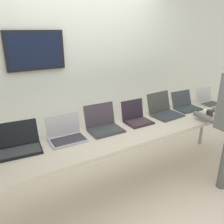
# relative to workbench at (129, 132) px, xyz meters

# --- Properties ---
(ground) EXTENTS (8.00, 8.00, 0.04)m
(ground) POSITION_rel_workbench_xyz_m (0.00, 0.00, -0.75)
(ground) COLOR beige
(back_wall) EXTENTS (8.00, 0.11, 2.78)m
(back_wall) POSITION_rel_workbench_xyz_m (-0.01, 1.13, 0.67)
(back_wall) COLOR silver
(back_wall) RESTS_ON ground
(workbench) EXTENTS (3.52, 0.70, 0.77)m
(workbench) POSITION_rel_workbench_xyz_m (0.00, 0.00, 0.00)
(workbench) COLOR #B3AC98
(workbench) RESTS_ON ground
(laptop_station_0) EXTENTS (0.41, 0.38, 0.23)m
(laptop_station_0) POSITION_rel_workbench_xyz_m (-1.15, 0.15, 0.10)
(laptop_station_0) COLOR black
(laptop_station_0) RESTS_ON workbench
(laptop_station_1) EXTENTS (0.36, 0.27, 0.24)m
(laptop_station_1) POSITION_rel_workbench_xyz_m (-0.70, 0.12, 0.10)
(laptop_station_1) COLOR #ABADB4
(laptop_station_1) RESTS_ON workbench
(laptop_station_2) EXTENTS (0.37, 0.33, 0.27)m
(laptop_station_2) POSITION_rel_workbench_xyz_m (-0.26, 0.13, 0.11)
(laptop_station_2) COLOR #3C3440
(laptop_station_2) RESTS_ON workbench
(laptop_station_3) EXTENTS (0.31, 0.29, 0.25)m
(laptop_station_3) POSITION_rel_workbench_xyz_m (0.19, 0.12, 0.10)
(laptop_station_3) COLOR #271E2B
(laptop_station_3) RESTS_ON workbench
(laptop_station_4) EXTENTS (0.40, 0.37, 0.27)m
(laptop_station_4) POSITION_rel_workbench_xyz_m (0.64, 0.12, 0.11)
(laptop_station_4) COLOR #3A3B38
(laptop_station_4) RESTS_ON workbench
(laptop_station_5) EXTENTS (0.36, 0.32, 0.23)m
(laptop_station_5) POSITION_rel_workbench_xyz_m (1.07, 0.14, 0.10)
(laptop_station_5) COLOR #333941
(laptop_station_5) RESTS_ON workbench
(laptop_station_6) EXTENTS (0.31, 0.27, 0.23)m
(laptop_station_6) POSITION_rel_workbench_xyz_m (1.50, 0.11, 0.10)
(laptop_station_6) COLOR #B1B3B4
(laptop_station_6) RESTS_ON workbench
(coffee_mug) EXTENTS (0.08, 0.08, 0.10)m
(coffee_mug) POSITION_rel_workbench_xyz_m (1.07, -0.25, 0.10)
(coffee_mug) COLOR #2E2122
(coffee_mug) RESTS_ON workbench
(paper_sheet) EXTENTS (0.21, 0.30, 0.00)m
(paper_sheet) POSITION_rel_workbench_xyz_m (1.32, -0.17, 0.05)
(paper_sheet) COLOR white
(paper_sheet) RESTS_ON workbench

